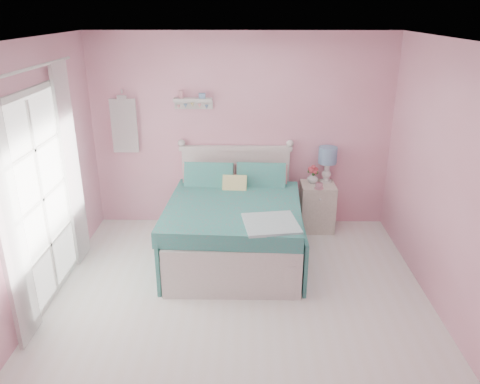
{
  "coord_description": "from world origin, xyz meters",
  "views": [
    {
      "loc": [
        0.08,
        -3.87,
        2.86
      ],
      "look_at": [
        -0.0,
        1.2,
        0.86
      ],
      "focal_mm": 35.0,
      "sensor_mm": 36.0,
      "label": 1
    }
  ],
  "objects_px": {
    "table_lamp": "(328,158)",
    "vase": "(313,178)",
    "nightstand": "(317,207)",
    "teacup": "(319,186)",
    "bed": "(234,225)"
  },
  "relations": [
    {
      "from": "bed",
      "to": "table_lamp",
      "type": "height_order",
      "value": "table_lamp"
    },
    {
      "from": "table_lamp",
      "to": "vase",
      "type": "distance_m",
      "value": 0.33
    },
    {
      "from": "nightstand",
      "to": "teacup",
      "type": "bearing_deg",
      "value": -96.05
    },
    {
      "from": "nightstand",
      "to": "table_lamp",
      "type": "height_order",
      "value": "table_lamp"
    },
    {
      "from": "table_lamp",
      "to": "vase",
      "type": "height_order",
      "value": "table_lamp"
    },
    {
      "from": "vase",
      "to": "teacup",
      "type": "bearing_deg",
      "value": -75.23
    },
    {
      "from": "bed",
      "to": "table_lamp",
      "type": "xyz_separation_m",
      "value": [
        1.23,
        0.84,
        0.6
      ]
    },
    {
      "from": "nightstand",
      "to": "vase",
      "type": "distance_m",
      "value": 0.41
    },
    {
      "from": "bed",
      "to": "teacup",
      "type": "distance_m",
      "value": 1.28
    },
    {
      "from": "table_lamp",
      "to": "nightstand",
      "type": "bearing_deg",
      "value": -137.48
    },
    {
      "from": "vase",
      "to": "teacup",
      "type": "distance_m",
      "value": 0.23
    },
    {
      "from": "table_lamp",
      "to": "teacup",
      "type": "distance_m",
      "value": 0.42
    },
    {
      "from": "bed",
      "to": "teacup",
      "type": "height_order",
      "value": "bed"
    },
    {
      "from": "vase",
      "to": "teacup",
      "type": "relative_size",
      "value": 1.53
    },
    {
      "from": "teacup",
      "to": "table_lamp",
      "type": "bearing_deg",
      "value": 63.32
    }
  ]
}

